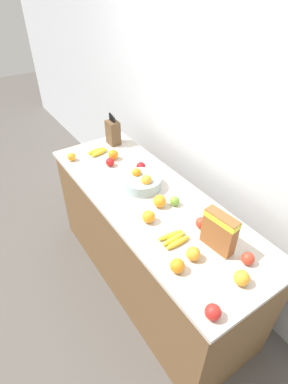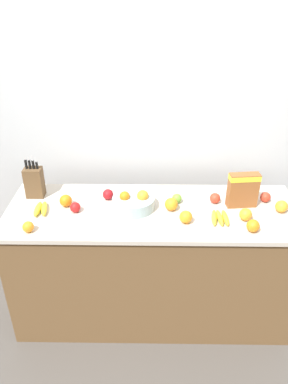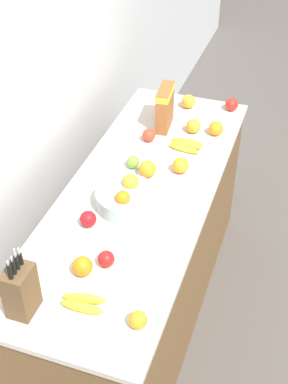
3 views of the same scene
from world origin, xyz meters
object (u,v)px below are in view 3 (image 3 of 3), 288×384
at_px(apple_front, 164,104).
at_px(orange_by_cereal, 82,266).
at_px(fruit_bowl, 126,198).
at_px(orange_front_right, 193,126).
at_px(banana_bunch_left, 186,145).
at_px(apple_rear, 149,135).
at_px(apple_rightmost, 232,104).
at_px(orange_near_bowl, 147,169).
at_px(orange_front_left, 188,102).
at_px(apple_leftmost, 106,259).
at_px(orange_mid_right, 138,320).
at_px(cereal_box, 165,106).
at_px(banana_bunch_right, 83,303).
at_px(apple_middle, 88,219).
at_px(orange_front_center, 216,128).
at_px(apple_by_knife_block, 133,162).
at_px(knife_block, 21,290).
at_px(orange_back_center, 181,165).

xyz_separation_m(apple_front, orange_by_cereal, (-1.38, -0.08, 0.01)).
distance_m(fruit_bowl, orange_front_right, 0.74).
relative_size(banana_bunch_left, apple_rear, 2.47).
height_order(apple_rightmost, orange_near_bowl, orange_near_bowl).
relative_size(orange_by_cereal, orange_front_left, 1.01).
bearing_deg(apple_leftmost, apple_front, 6.63).
height_order(apple_leftmost, orange_mid_right, same).
height_order(orange_mid_right, orange_by_cereal, orange_by_cereal).
bearing_deg(cereal_box, banana_bunch_right, 178.00).
bearing_deg(apple_front, orange_front_left, -61.36).
bearing_deg(apple_middle, apple_front, -0.94).
bearing_deg(apple_rightmost, orange_mid_right, 179.83).
bearing_deg(orange_mid_right, orange_front_center, 0.98).
height_order(apple_front, orange_mid_right, apple_front).
distance_m(apple_rear, orange_front_left, 0.44).
distance_m(apple_leftmost, orange_mid_right, 0.34).
bearing_deg(apple_by_knife_block, apple_front, 2.12).
height_order(banana_bunch_right, orange_front_right, orange_front_right).
bearing_deg(banana_bunch_left, apple_leftmost, 175.06).
bearing_deg(orange_front_right, orange_front_center, -82.09).
distance_m(cereal_box, apple_leftmost, 1.14).
bearing_deg(orange_front_center, orange_mid_right, -179.02).
bearing_deg(banana_bunch_right, apple_front, 5.51).
xyz_separation_m(apple_middle, orange_front_left, (1.18, -0.15, 0.00)).
bearing_deg(knife_block, orange_by_cereal, -29.35).
bearing_deg(apple_front, apple_leftmost, -173.37).
height_order(orange_near_bowl, orange_front_center, orange_near_bowl).
relative_size(banana_bunch_left, apple_front, 2.49).
relative_size(fruit_bowl, orange_front_left, 3.42).
distance_m(apple_rightmost, apple_rear, 0.61).
xyz_separation_m(knife_block, apple_middle, (0.52, -0.04, -0.08)).
relative_size(apple_rear, orange_by_cereal, 0.86).
bearing_deg(banana_bunch_right, apple_rear, 6.18).
xyz_separation_m(orange_near_bowl, orange_front_center, (0.49, -0.24, -0.00)).
bearing_deg(banana_bunch_right, fruit_bowl, 4.89).
distance_m(banana_bunch_left, apple_front, 0.43).
distance_m(banana_bunch_right, orange_near_bowl, 0.88).
xyz_separation_m(apple_rightmost, orange_front_right, (-0.32, 0.15, 0.00)).
bearing_deg(apple_by_knife_block, orange_mid_right, -159.12).
relative_size(fruit_bowl, apple_front, 3.93).
relative_size(orange_near_bowl, orange_back_center, 1.05).
height_order(apple_front, orange_by_cereal, orange_by_cereal).
bearing_deg(orange_near_bowl, cereal_box, 6.88).
bearing_deg(fruit_bowl, banana_bunch_right, -175.11).
bearing_deg(apple_front, fruit_bowl, -174.06).
bearing_deg(orange_front_right, banana_bunch_left, -179.04).
xyz_separation_m(cereal_box, orange_front_right, (-0.01, -0.18, -0.09)).
relative_size(apple_rear, apple_middle, 0.96).
xyz_separation_m(apple_rightmost, orange_front_center, (-0.30, 0.03, 0.00)).
bearing_deg(apple_front, apple_middle, 179.06).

